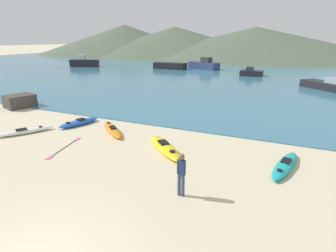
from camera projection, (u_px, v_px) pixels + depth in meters
The scene contains 17 objects.
bay_water at pixel (254, 69), 45.90m from camera, with size 160.00×70.00×0.06m, color teal.
far_hill_left at pixel (125, 39), 97.68m from camera, with size 61.07×61.07×10.07m, color #4C5B47.
far_hill_midleft at pixel (175, 40), 92.14m from camera, with size 65.78×65.78×9.15m, color #4C5B47.
far_hill_midright at pixel (255, 41), 83.98m from camera, with size 77.77×77.77×8.74m, color #4C5B47.
kayak_on_sand_0 at pixel (285, 165), 10.95m from camera, with size 1.33×3.21×0.31m.
kayak_on_sand_1 at pixel (112, 129), 15.19m from camera, with size 2.74×2.49×0.36m.
kayak_on_sand_3 at pixel (165, 147), 12.68m from camera, with size 3.00×2.92×0.38m.
kayak_on_sand_4 at pixel (25, 131), 14.94m from camera, with size 2.15×2.88×0.31m.
kayak_on_sand_5 at pixel (79, 122), 16.44m from camera, with size 1.51×2.74×0.37m.
person_near_foreground at pixel (181, 172), 8.79m from camera, with size 0.32×0.27×1.57m.
moored_boat_0 at pixel (251, 73), 37.64m from camera, with size 3.12×2.03×1.28m.
moored_boat_1 at pixel (84, 62), 49.78m from camera, with size 5.53×2.90×2.24m.
moored_boat_2 at pixel (170, 66), 46.23m from camera, with size 5.82×2.16×1.09m.
moored_boat_3 at pixel (330, 86), 27.11m from camera, with size 5.50×5.58×1.31m.
moored_boat_4 at pixel (204, 65), 45.98m from camera, with size 6.01×4.00×2.04m.
loose_paddle at pixel (65, 148), 13.00m from camera, with size 0.71×2.76×0.03m.
shoreline_rock at pixel (20, 101), 20.61m from camera, with size 2.02×1.68×0.98m, color #423D38.
Camera 1 is at (4.90, -2.95, 5.16)m, focal length 28.00 mm.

